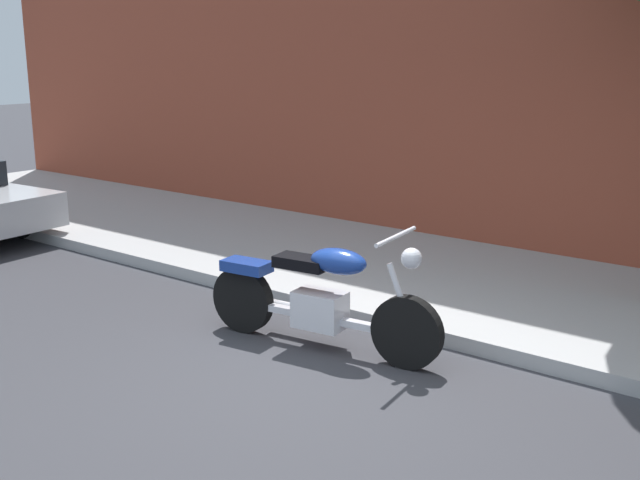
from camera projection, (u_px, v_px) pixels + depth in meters
name	position (u px, v px, depth m)	size (l,w,h in m)	color
ground_plane	(315.00, 382.00, 6.10)	(60.00, 60.00, 0.00)	#38383D
sidewalk	(480.00, 288.00, 8.26)	(21.43, 3.15, 0.14)	#AAAAAA
motorcycle	(320.00, 298.00, 6.68)	(2.26, 0.70, 1.11)	black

